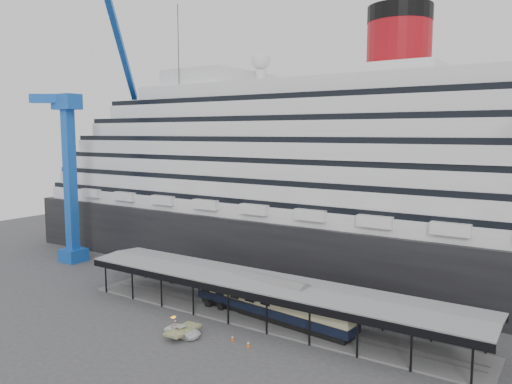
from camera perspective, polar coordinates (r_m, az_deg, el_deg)
ground at (r=63.49m, az=-1.52°, el=-15.63°), size 200.00×200.00×0.00m
cruise_ship at (r=87.06m, az=10.59°, el=2.82°), size 130.00×30.00×43.90m
platform_canopy at (r=66.55m, az=0.99°, el=-12.38°), size 56.00×9.18×5.30m
crane_blue at (r=98.28m, az=-19.98°, el=3.91°), size 22.63×19.19×47.60m
port_truck at (r=62.49m, az=-8.36°, el=-15.46°), size 4.59×2.18×1.26m
pullman_carriage at (r=65.87m, az=1.78°, el=-12.14°), size 24.31×5.85×23.67m
traffic_cone_left at (r=66.24m, az=-9.20°, el=-14.40°), size 0.44×0.44×0.74m
traffic_cone_mid at (r=59.23m, az=-0.89°, el=-16.95°), size 0.48×0.48×0.76m
traffic_cone_right at (r=60.82m, az=-2.70°, el=-16.31°), size 0.44×0.44×0.73m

